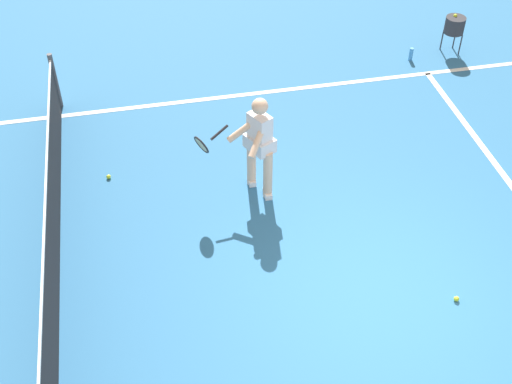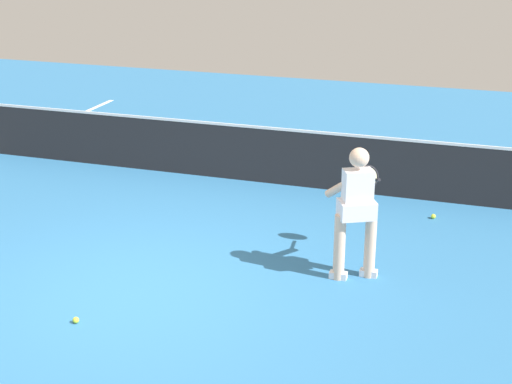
# 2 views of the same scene
# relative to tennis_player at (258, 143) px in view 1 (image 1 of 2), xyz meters

# --- Properties ---
(ground_plane) EXTENTS (23.87, 23.87, 0.00)m
(ground_plane) POSITION_rel_tennis_player_xyz_m (-2.27, -1.12, -0.85)
(ground_plane) COLOR teal
(sideline_right_marking) EXTENTS (0.10, 16.36, 0.01)m
(sideline_right_marking) POSITION_rel_tennis_player_xyz_m (2.45, -1.12, -0.84)
(sideline_right_marking) COLOR white
(sideline_right_marking) RESTS_ON ground
(court_net) EXTENTS (10.10, 0.08, 0.98)m
(court_net) POSITION_rel_tennis_player_xyz_m (-2.27, 2.78, -0.39)
(court_net) COLOR #4C4C51
(court_net) RESTS_ON ground
(tennis_player) EXTENTS (0.68, 1.13, 1.55)m
(tennis_player) POSITION_rel_tennis_player_xyz_m (0.00, 0.00, 0.00)
(tennis_player) COLOR beige
(tennis_player) RESTS_ON ground
(tennis_ball_mid) EXTENTS (0.07, 0.07, 0.07)m
(tennis_ball_mid) POSITION_rel_tennis_player_xyz_m (-2.47, -1.94, -0.81)
(tennis_ball_mid) COLOR #D1E533
(tennis_ball_mid) RESTS_ON ground
(tennis_ball_far) EXTENTS (0.07, 0.07, 0.07)m
(tennis_ball_far) POSITION_rel_tennis_player_xyz_m (0.70, 2.08, -0.81)
(tennis_ball_far) COLOR #D1E533
(tennis_ball_far) RESTS_ON ground
(ball_hopper) EXTENTS (0.36, 0.36, 0.74)m
(ball_hopper) POSITION_rel_tennis_player_xyz_m (3.08, -4.32, -0.30)
(ball_hopper) COLOR #333338
(ball_hopper) RESTS_ON ground
(water_bottle) EXTENTS (0.07, 0.07, 0.24)m
(water_bottle) POSITION_rel_tennis_player_xyz_m (2.95, -3.49, -0.73)
(water_bottle) COLOR #4C9EE5
(water_bottle) RESTS_ON ground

